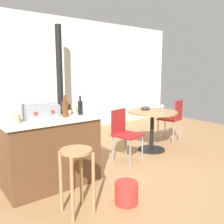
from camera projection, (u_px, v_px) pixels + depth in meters
The scene contains 19 objects.
ground_plane at pixel (119, 174), 3.50m from camera, with size 8.80×8.80×0.00m, color #A37A4C.
back_wall at pixel (40, 76), 5.46m from camera, with size 8.00×0.10×2.70m, color silver.
kitchen_island at pixel (50, 151), 3.15m from camera, with size 1.21×0.70×0.89m.
wooden_stool at pixel (77, 167), 2.49m from camera, with size 0.33×0.33×0.69m.
dining_table at pixel (152, 121), 4.48m from camera, with size 0.90×0.90×0.74m.
folding_chair_near at pixel (124, 131), 3.96m from camera, with size 0.48×0.48×0.85m.
folding_chair_far at pixel (173, 117), 5.05m from camera, with size 0.49×0.49×0.88m.
wood_stove at pixel (61, 112), 5.33m from camera, with size 0.44×0.45×2.42m.
toolbox at pixel (40, 111), 3.05m from camera, with size 0.43×0.26×0.18m.
bottle_0 at pixel (20, 111), 2.86m from camera, with size 0.07×0.07×0.29m.
bottle_1 at pixel (65, 109), 3.07m from camera, with size 0.08×0.08×0.28m.
bottle_2 at pixel (80, 107), 3.23m from camera, with size 0.06×0.06×0.25m.
cup_0 at pixel (16, 119), 2.70m from camera, with size 0.12×0.09×0.10m.
cup_1 at pixel (74, 110), 3.38m from camera, with size 0.12×0.09×0.09m.
cup_2 at pixel (61, 111), 3.33m from camera, with size 0.11×0.07×0.08m.
cup_3 at pixel (13, 115), 3.00m from camera, with size 0.12×0.09×0.08m.
wine_glass at pixel (162, 107), 4.29m from camera, with size 0.07×0.07×0.14m.
serving_bowl at pixel (145, 108), 4.60m from camera, with size 0.18×0.18×0.07m, color #383838.
plastic_bucket at pixel (126, 193), 2.72m from camera, with size 0.26×0.26×0.24m, color red.
Camera 1 is at (-2.09, -2.55, 1.47)m, focal length 39.07 mm.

